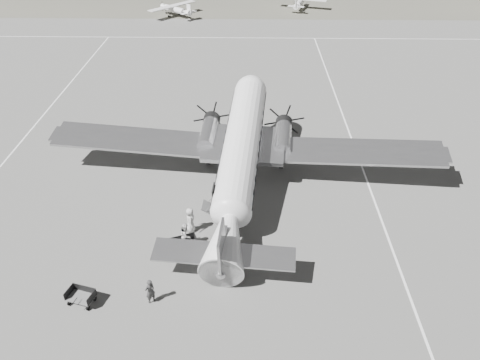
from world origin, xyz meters
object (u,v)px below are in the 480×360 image
object	(u,v)px
ramp_agent	(186,235)
light_plane_left	(174,10)
dc3_airliner	(241,156)
baggage_cart_near	(184,246)
passenger	(190,220)
ground_crew	(150,291)
light_plane_right	(300,3)
baggage_cart_far	(81,297)

from	to	relation	value
ramp_agent	light_plane_left	bearing A→B (deg)	19.90
dc3_airliner	baggage_cart_near	bearing A→B (deg)	-110.75
passenger	light_plane_left	bearing A→B (deg)	1.49
light_plane_left	ground_crew	size ratio (longest dim) A/B	5.64
baggage_cart_near	light_plane_right	bearing A→B (deg)	56.55
light_plane_left	ramp_agent	bearing A→B (deg)	-130.27
dc3_airliner	ramp_agent	distance (m)	7.62
light_plane_right	passenger	bearing A→B (deg)	-85.21
dc3_airliner	passenger	distance (m)	6.32
light_plane_left	baggage_cart_far	bearing A→B (deg)	-135.95
light_plane_left	baggage_cart_near	world-z (taller)	light_plane_left
dc3_airliner	ground_crew	bearing A→B (deg)	-108.24
baggage_cart_far	dc3_airliner	bearing A→B (deg)	68.44
baggage_cart_far	ground_crew	size ratio (longest dim) A/B	0.96
light_plane_right	passenger	distance (m)	61.57
light_plane_right	ground_crew	size ratio (longest dim) A/B	5.43
dc3_airliner	ground_crew	size ratio (longest dim) A/B	18.56
light_plane_left	passenger	bearing A→B (deg)	-129.91
light_plane_left	baggage_cart_far	xyz separation A→B (m)	(3.04, -61.30, -0.53)
baggage_cart_far	baggage_cart_near	bearing A→B (deg)	54.86
ground_crew	baggage_cart_near	bearing A→B (deg)	-153.68
ramp_agent	passenger	distance (m)	1.49
light_plane_left	baggage_cart_far	distance (m)	61.37
baggage_cart_far	ground_crew	world-z (taller)	ground_crew
dc3_airliner	baggage_cart_far	world-z (taller)	dc3_airliner
dc3_airliner	light_plane_left	size ratio (longest dim) A/B	3.29
light_plane_right	passenger	xyz separation A→B (m)	(-12.58, -60.27, -0.00)
light_plane_left	passenger	xyz separation A→B (m)	(8.56, -54.86, -0.04)
dc3_airliner	baggage_cart_near	world-z (taller)	dc3_airliner
light_plane_right	baggage_cart_near	bearing A→B (deg)	-84.99
baggage_cart_near	passenger	size ratio (longest dim) A/B	0.97
baggage_cart_near	ground_crew	distance (m)	4.37
dc3_airliner	baggage_cart_far	size ratio (longest dim) A/B	19.41
light_plane_left	passenger	world-z (taller)	light_plane_left
light_plane_left	baggage_cart_far	size ratio (longest dim) A/B	5.90
dc3_airliner	light_plane_left	bearing A→B (deg)	108.52
ground_crew	passenger	world-z (taller)	passenger
dc3_airliner	light_plane_right	distance (m)	56.07
passenger	ground_crew	bearing A→B (deg)	158.32
dc3_airliner	ramp_agent	size ratio (longest dim) A/B	17.06
light_plane_left	baggage_cart_far	world-z (taller)	light_plane_left
dc3_airliner	light_plane_left	xyz separation A→B (m)	(-11.85, 49.84, -1.98)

